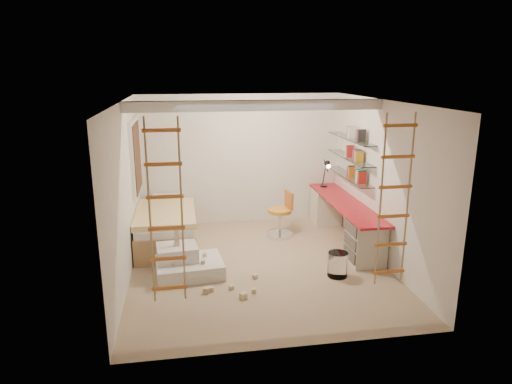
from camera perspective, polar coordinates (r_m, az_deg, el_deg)
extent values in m
plane|color=tan|center=(7.42, 0.38, -9.20)|extent=(4.50, 4.50, 0.00)
cube|color=white|center=(7.08, 0.00, 10.76)|extent=(4.00, 0.18, 0.16)
cube|color=white|center=(8.35, -14.88, 4.20)|extent=(0.06, 1.15, 1.35)
cube|color=#4C2D1E|center=(8.34, -14.60, 4.21)|extent=(0.02, 1.00, 1.20)
cylinder|color=white|center=(7.11, 10.18, -8.91)|extent=(0.30, 0.30, 0.38)
cube|color=red|center=(8.36, 11.13, -1.35)|extent=(0.55, 2.80, 0.04)
cube|color=beige|center=(9.46, 8.73, -1.68)|extent=(0.52, 0.55, 0.71)
cube|color=beige|center=(7.60, 13.58, -6.17)|extent=(0.52, 0.55, 0.71)
cube|color=#4C4742|center=(7.41, 11.77, -4.50)|extent=(0.02, 0.50, 0.18)
cube|color=#4C4742|center=(7.49, 11.68, -6.09)|extent=(0.02, 0.50, 0.18)
cube|color=#4C4742|center=(7.57, 11.59, -7.64)|extent=(0.02, 0.50, 0.18)
cube|color=white|center=(8.57, 11.52, 1.95)|extent=(0.25, 1.80, 0.01)
cube|color=white|center=(8.50, 11.64, 4.24)|extent=(0.25, 1.80, 0.01)
cube|color=white|center=(8.45, 11.77, 6.58)|extent=(0.25, 1.80, 0.01)
cube|color=#AD7F51|center=(8.40, -11.10, -4.90)|extent=(1.00, 2.00, 0.45)
cube|color=white|center=(8.31, -11.20, -3.05)|extent=(0.95, 1.95, 0.12)
cube|color=gold|center=(8.13, -11.27, -2.64)|extent=(1.02, 1.60, 0.10)
cube|color=white|center=(9.04, -11.10, -0.76)|extent=(0.55, 0.35, 0.12)
cylinder|color=black|center=(9.38, 8.44, 0.76)|extent=(0.14, 0.14, 0.02)
cylinder|color=black|center=(9.33, 8.49, 1.89)|extent=(0.02, 0.15, 0.36)
cylinder|color=black|center=(9.19, 8.73, 3.27)|extent=(0.02, 0.27, 0.20)
cone|color=black|center=(9.07, 8.98, 3.42)|extent=(0.12, 0.14, 0.15)
cylinder|color=#FFEABF|center=(9.04, 9.05, 3.18)|extent=(0.08, 0.04, 0.08)
cylinder|color=orange|center=(8.53, 3.00, -2.37)|extent=(0.51, 0.51, 0.06)
cube|color=#B55D22|center=(8.54, 4.14, -0.97)|extent=(0.09, 0.34, 0.32)
cylinder|color=silver|center=(8.60, 2.98, -3.79)|extent=(0.06, 0.06, 0.44)
cylinder|color=silver|center=(8.68, 2.96, -5.34)|extent=(0.58, 0.58, 0.05)
cube|color=silver|center=(7.17, -8.31, -9.30)|extent=(1.07, 0.87, 0.22)
cube|color=silver|center=(7.17, -9.82, -7.44)|extent=(0.66, 0.56, 0.22)
cube|color=#CCB284|center=(7.12, -9.87, -6.31)|extent=(0.09, 0.09, 0.08)
cube|color=#CCB284|center=(7.09, -9.90, -5.75)|extent=(0.08, 0.08, 0.07)
cube|color=#CCB284|center=(7.06, -9.93, -5.03)|extent=(0.07, 0.07, 0.12)
cube|color=#CCB284|center=(6.99, -6.67, -8.66)|extent=(0.06, 0.06, 0.06)
cube|color=#CCB284|center=(7.23, -6.46, -7.81)|extent=(0.06, 0.06, 0.06)
cube|color=#CCB284|center=(6.96, -10.32, -8.92)|extent=(0.06, 0.06, 0.06)
cube|color=#CCB284|center=(6.43, -1.60, -12.90)|extent=(0.07, 0.07, 0.07)
cube|color=#CCB284|center=(6.62, -6.22, -12.15)|extent=(0.07, 0.07, 0.07)
cube|color=#CCB284|center=(6.99, -0.11, -10.49)|extent=(0.07, 0.07, 0.07)
cube|color=#CCB284|center=(6.66, -5.61, -11.96)|extent=(0.07, 0.07, 0.07)
cube|color=#CCB284|center=(6.69, -3.09, -11.77)|extent=(0.07, 0.07, 0.07)
cube|color=#CCB284|center=(6.50, -1.53, -12.59)|extent=(0.07, 0.07, 0.07)
cube|color=#CCB284|center=(6.59, -0.26, -12.19)|extent=(0.07, 0.07, 0.07)
cube|color=red|center=(8.55, 11.56, 2.70)|extent=(0.14, 0.58, 0.22)
cube|color=#1E722D|center=(8.48, 11.68, 5.01)|extent=(0.14, 0.58, 0.22)
cube|color=white|center=(8.43, 11.81, 7.36)|extent=(0.14, 0.52, 0.22)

